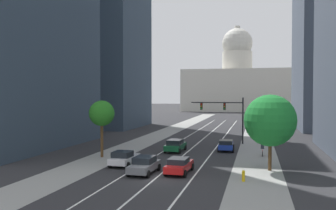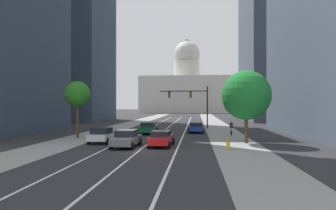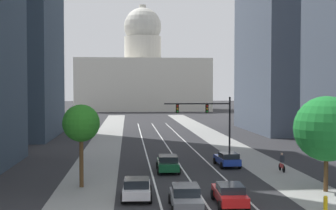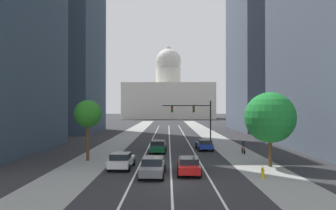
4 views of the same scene
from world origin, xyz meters
TOP-DOWN VIEW (x-y plane):
  - ground_plane at (0.00, 40.00)m, footprint 400.00×400.00m
  - sidewalk_left at (-8.20, 35.00)m, footprint 4.49×130.00m
  - sidewalk_right at (8.20, 35.00)m, footprint 4.49×130.00m
  - lane_stripe_left at (-2.98, 25.00)m, footprint 0.16×90.00m
  - lane_stripe_center at (0.00, 25.00)m, footprint 0.16×90.00m
  - lane_stripe_right at (2.98, 25.00)m, footprint 0.16×90.00m
  - office_tower_far_left at (-26.72, 45.12)m, footprint 21.71×19.61m
  - office_tower_far_right at (23.43, 51.31)m, footprint 14.94×23.99m
  - capitol_building at (0.00, 128.37)m, footprint 44.04×24.02m
  - car_green at (-1.49, 14.52)m, footprint 2.13×4.51m
  - car_gray at (-1.49, 1.81)m, footprint 2.11×4.50m
  - car_white at (-4.47, 4.70)m, footprint 2.16×4.11m
  - car_blue at (4.48, 16.67)m, footprint 2.09×4.17m
  - car_red at (1.49, 2.63)m, footprint 2.07×4.51m
  - traffic_signal_mast at (3.93, 23.52)m, footprint 7.46×0.39m
  - fire_hydrant at (7.14, 0.88)m, footprint 0.26×0.35m
  - cyclist at (8.81, 13.59)m, footprint 0.36×1.70m
  - street_tree_mid_right at (9.35, 5.71)m, footprint 4.76×4.76m
  - street_tree_near_left at (-8.62, 8.80)m, footprint 2.85×2.85m

SIDE VIEW (x-z plane):
  - ground_plane at x=0.00m, z-range 0.00..0.00m
  - sidewalk_left at x=-8.20m, z-range 0.00..0.01m
  - sidewalk_right at x=8.20m, z-range 0.00..0.01m
  - lane_stripe_left at x=-2.98m, z-range 0.01..0.02m
  - lane_stripe_center at x=0.00m, z-range 0.01..0.02m
  - lane_stripe_right at x=2.98m, z-range 0.01..0.02m
  - fire_hydrant at x=7.14m, z-range 0.01..0.92m
  - car_red at x=1.49m, z-range 0.03..1.44m
  - car_blue at x=4.48m, z-range 0.03..1.44m
  - car_white at x=-4.47m, z-range 0.02..1.50m
  - car_gray at x=-1.49m, z-range 0.02..1.53m
  - car_green at x=-1.49m, z-range 0.03..1.53m
  - cyclist at x=8.81m, z-range -0.01..1.71m
  - traffic_signal_mast at x=3.93m, z-range 1.29..7.86m
  - street_tree_mid_right at x=9.35m, z-range 1.11..8.12m
  - street_tree_near_left at x=-8.62m, z-range 1.69..8.03m
  - capitol_building at x=0.00m, z-range -6.69..29.14m
  - office_tower_far_right at x=23.43m, z-range 0.04..46.25m
  - office_tower_far_left at x=-26.72m, z-range 0.04..52.09m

